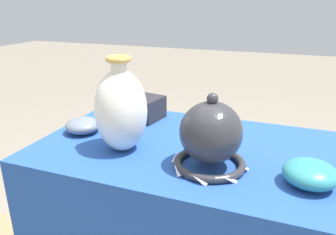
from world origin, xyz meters
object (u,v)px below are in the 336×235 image
(vase_tall_bulbous, at_px, (121,110))
(bowl_shallow_teal, at_px, (310,174))
(vase_dome_bell, at_px, (211,137))
(mosaic_tile_box, at_px, (140,107))
(bowl_shallow_slate, at_px, (83,125))

(vase_tall_bulbous, xyz_separation_m, bowl_shallow_teal, (0.54, -0.02, -0.10))
(vase_dome_bell, relative_size, mosaic_tile_box, 1.22)
(mosaic_tile_box, height_order, bowl_shallow_slate, mosaic_tile_box)
(mosaic_tile_box, distance_m, bowl_shallow_slate, 0.24)
(vase_dome_bell, relative_size, bowl_shallow_teal, 1.61)
(vase_tall_bulbous, height_order, mosaic_tile_box, vase_tall_bulbous)
(vase_tall_bulbous, bearing_deg, mosaic_tile_box, 104.36)
(mosaic_tile_box, bearing_deg, bowl_shallow_teal, -16.34)
(vase_dome_bell, xyz_separation_m, bowl_shallow_slate, (-0.48, 0.09, -0.06))
(bowl_shallow_slate, bearing_deg, mosaic_tile_box, 59.45)
(mosaic_tile_box, bearing_deg, vase_tall_bulbous, -65.81)
(vase_tall_bulbous, relative_size, bowl_shallow_teal, 2.15)
(mosaic_tile_box, relative_size, bowl_shallow_teal, 1.32)
(vase_dome_bell, relative_size, bowl_shallow_slate, 1.81)
(vase_tall_bulbous, bearing_deg, vase_dome_bell, -3.10)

